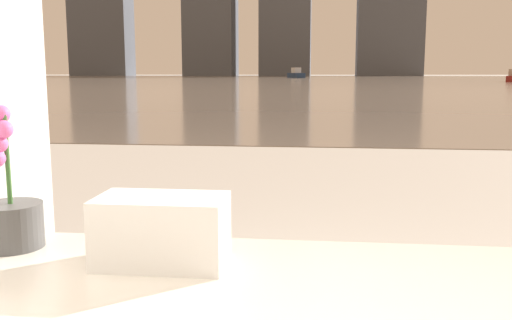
# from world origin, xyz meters

# --- Properties ---
(potted_orchid) EXTENTS (0.16, 0.16, 0.36)m
(potted_orchid) POSITION_xyz_m (-0.57, 0.98, 0.62)
(potted_orchid) COLOR #4C4C4C
(potted_orchid) RESTS_ON bathtub
(towel_stack) EXTENTS (0.30, 0.17, 0.16)m
(towel_stack) POSITION_xyz_m (-0.15, 0.90, 0.61)
(towel_stack) COLOR white
(towel_stack) RESTS_ON bathtub
(harbor_water) EXTENTS (180.00, 110.00, 0.01)m
(harbor_water) POSITION_xyz_m (0.00, 62.00, 0.01)
(harbor_water) COLOR gray
(harbor_water) RESTS_ON ground_plane
(harbor_boat_3) EXTENTS (2.79, 4.14, 1.47)m
(harbor_boat_3) POSITION_xyz_m (-3.27, 83.08, 0.53)
(harbor_boat_3) COLOR navy
(harbor_boat_3) RESTS_ON harbor_water
(skyline_tower_3) EXTENTS (12.91, 6.33, 27.09)m
(skyline_tower_3) POSITION_xyz_m (13.85, 118.00, 13.54)
(skyline_tower_3) COLOR #4C515B
(skyline_tower_3) RESTS_ON ground_plane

